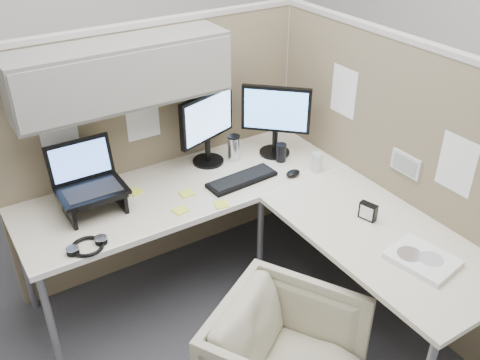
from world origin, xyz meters
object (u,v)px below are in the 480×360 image
desk (255,213)px  keyboard (242,180)px  monitor_left (207,123)px  office_chair (286,358)px

desk → keyboard: 0.29m
monitor_left → keyboard: monitor_left is taller
desk → keyboard: (0.08, 0.27, 0.05)m
keyboard → desk: bearing=-110.3°
desk → office_chair: bearing=-111.5°
monitor_left → desk: bearing=-111.3°
desk → monitor_left: monitor_left is taller
monitor_left → keyboard: size_ratio=1.06×
desk → monitor_left: 0.67m
monitor_left → keyboard: (0.05, -0.32, -0.26)m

